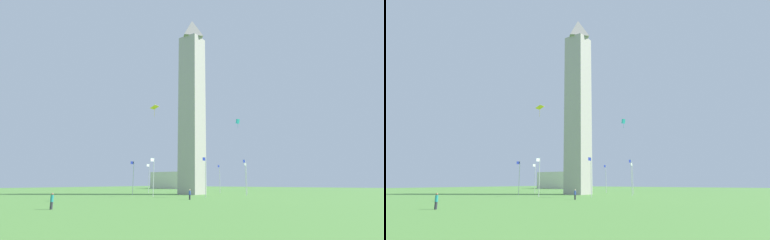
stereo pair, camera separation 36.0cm
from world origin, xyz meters
The scene contains 15 objects.
ground_plane centered at (0.00, 0.00, 0.00)m, with size 260.00×260.00×0.00m, color #548C3D.
obelisk_monument centered at (0.00, 0.00, 23.57)m, with size 5.18×5.18×47.13m.
flagpole_n centered at (14.41, 0.00, 4.37)m, with size 1.12×0.14×7.96m.
flagpole_ne centered at (10.21, 10.15, 4.37)m, with size 1.12×0.14×7.96m.
flagpole_e centered at (0.06, 14.35, 4.37)m, with size 1.12×0.14×7.96m.
flagpole_se centered at (-10.09, 10.15, 4.37)m, with size 1.12×0.14×7.96m.
flagpole_s centered at (-14.29, 0.00, 4.37)m, with size 1.12×0.14×7.96m.
flagpole_sw centered at (-10.09, -10.15, 4.37)m, with size 1.12×0.14×7.96m.
flagpole_w centered at (0.06, -14.35, 4.37)m, with size 1.12×0.14×7.96m.
flagpole_nw centered at (10.21, -10.15, 4.37)m, with size 1.12×0.14×7.96m.
person_teal_shirt centered at (42.16, 9.93, 0.87)m, with size 0.32×0.32×1.75m.
person_blue_shirt centered at (18.51, 12.03, 0.86)m, with size 0.32×0.32×1.74m.
kite_cyan_box centered at (6.34, 15.83, 15.39)m, with size 0.83×0.92×2.01m.
kite_yellow_diamond centered at (25.51, 9.70, 15.12)m, with size 1.21×1.14×1.85m.
distant_building centered at (-55.64, -47.04, 3.88)m, with size 18.93×17.06×7.76m.
Camera 1 is at (60.80, 41.08, 2.88)m, focal length 27.12 mm.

